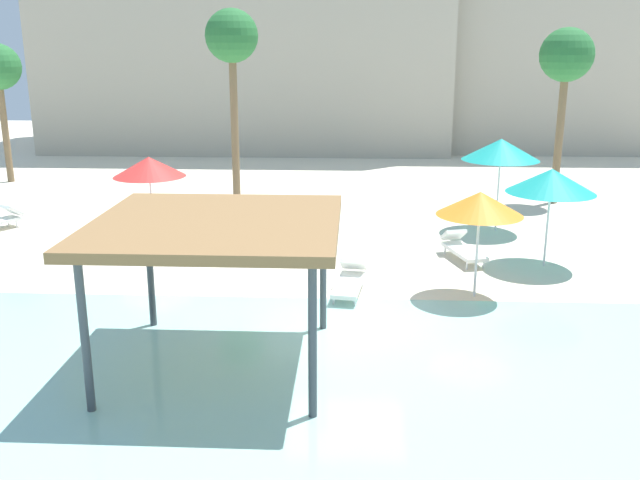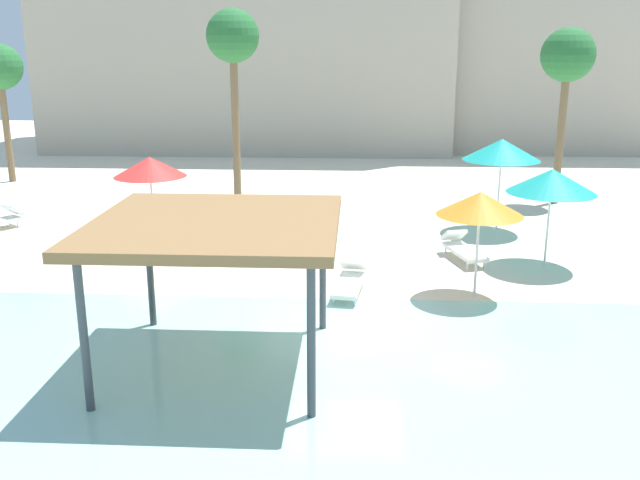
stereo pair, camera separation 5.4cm
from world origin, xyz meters
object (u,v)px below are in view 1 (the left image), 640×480
Objects in this scene: palm_tree_2 at (232,41)px; beach_umbrella_red_0 at (149,167)px; lounge_chair_2 at (462,248)px; shade_pavilion at (217,229)px; beach_umbrella_teal_3 at (501,149)px; lounge_chair_0 at (350,280)px; beach_umbrella_teal_2 at (551,181)px; beach_umbrella_orange_4 at (480,204)px; palm_tree_1 at (566,59)px.

beach_umbrella_red_0 is at bearing -106.89° from palm_tree_2.
beach_umbrella_red_0 reaches higher than lounge_chair_2.
beach_umbrella_teal_3 reaches higher than shade_pavilion.
lounge_chair_0 is 0.99× the size of lounge_chair_2.
beach_umbrella_teal_3 is (-0.59, 3.65, 0.28)m from beach_umbrella_teal_2.
beach_umbrella_red_0 is 9.38m from lounge_chair_2.
beach_umbrella_orange_4 is 0.40× the size of palm_tree_1.
beach_umbrella_orange_4 is at bearing -18.50° from lounge_chair_2.
beach_umbrella_orange_4 is 3.49m from lounge_chair_0.
beach_umbrella_red_0 is 14.99m from palm_tree_1.
palm_tree_1 reaches higher than beach_umbrella_orange_4.
shade_pavilion is 12.20m from beach_umbrella_teal_3.
beach_umbrella_orange_4 is at bearing 96.26° from lounge_chair_0.
shade_pavilion is 2.14× the size of lounge_chair_2.
beach_umbrella_teal_3 is at bearing 99.11° from beach_umbrella_teal_2.
beach_umbrella_orange_4 is (-1.66, -6.13, -0.35)m from beach_umbrella_teal_3.
palm_tree_1 is (13.53, 5.74, 2.99)m from beach_umbrella_red_0.
beach_umbrella_orange_4 is 1.28× the size of lounge_chair_0.
palm_tree_2 is at bearing 141.55° from beach_umbrella_teal_2.
palm_tree_1 is at bearing 22.98° from beach_umbrella_red_0.
beach_umbrella_teal_2 is 1.32× the size of lounge_chair_2.
beach_umbrella_teal_2 reaches higher than beach_umbrella_orange_4.
palm_tree_1 is (9.83, 14.27, 2.60)m from shade_pavilion.
shade_pavilion is at bearing -53.90° from lounge_chair_2.
shade_pavilion is 0.67× the size of palm_tree_1.
palm_tree_1 is (4.60, 10.33, 2.97)m from beach_umbrella_orange_4.
palm_tree_2 reaches higher than shade_pavilion.
palm_tree_2 is at bearing -148.65° from lounge_chair_0.
lounge_chair_0 is at bearing -126.27° from palm_tree_1.
shade_pavilion is 1.70× the size of beach_umbrella_orange_4.
beach_umbrella_red_0 is 0.36× the size of palm_tree_2.
palm_tree_2 is at bearing 98.31° from shade_pavilion.
palm_tree_1 reaches higher than lounge_chair_2.
beach_umbrella_teal_3 reaches higher than beach_umbrella_teal_2.
beach_umbrella_red_0 is (-3.69, 8.53, -0.39)m from shade_pavilion.
lounge_chair_0 is at bearing -155.04° from beach_umbrella_teal_2.
lounge_chair_2 is (-2.12, 0.49, -1.97)m from beach_umbrella_teal_2.
beach_umbrella_teal_3 is at bearing -23.61° from palm_tree_2.
shade_pavilion reaches higher than beach_umbrella_teal_2.
beach_umbrella_red_0 is at bearing 152.75° from beach_umbrella_orange_4.
palm_tree_2 is (-11.87, -0.30, 0.61)m from palm_tree_1.
palm_tree_2 is (-7.27, 10.04, 3.59)m from beach_umbrella_orange_4.
beach_umbrella_teal_2 reaches higher than lounge_chair_0.
beach_umbrella_orange_4 is (-2.25, -2.48, -0.07)m from beach_umbrella_teal_2.
beach_umbrella_orange_4 reaches higher than lounge_chair_0.
palm_tree_2 reaches higher than beach_umbrella_orange_4.
beach_umbrella_teal_3 is 6.36m from beach_umbrella_orange_4.
lounge_chair_0 is 0.28× the size of palm_tree_2.
palm_tree_2 is at bearing -178.57° from palm_tree_1.
beach_umbrella_red_0 is 0.40× the size of palm_tree_1.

